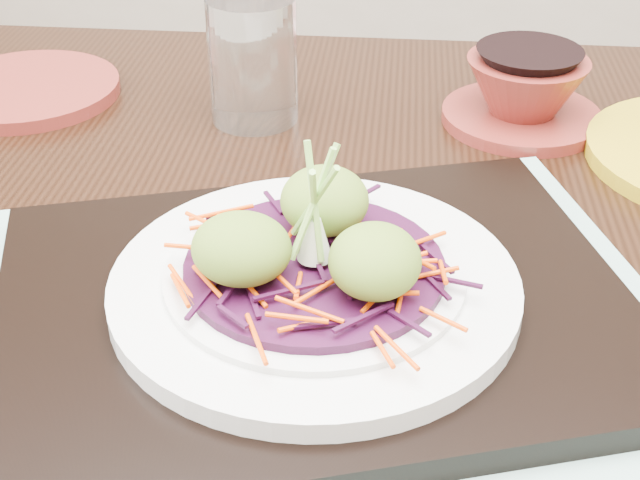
% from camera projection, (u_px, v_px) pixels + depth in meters
% --- Properties ---
extents(dining_table, '(1.35, 0.95, 0.81)m').
position_uv_depth(dining_table, '(367.00, 384.00, 0.66)').
color(dining_table, black).
rests_on(dining_table, ground).
extents(placemat, '(0.53, 0.47, 0.00)m').
position_uv_depth(placemat, '(315.00, 319.00, 0.55)').
color(placemat, '#81A792').
rests_on(placemat, dining_table).
extents(serving_tray, '(0.45, 0.40, 0.02)m').
position_uv_depth(serving_tray, '(315.00, 306.00, 0.54)').
color(serving_tray, black).
rests_on(serving_tray, placemat).
extents(white_plate, '(0.25, 0.25, 0.02)m').
position_uv_depth(white_plate, '(315.00, 284.00, 0.53)').
color(white_plate, silver).
rests_on(white_plate, serving_tray).
extents(cabbage_bed, '(0.16, 0.16, 0.01)m').
position_uv_depth(cabbage_bed, '(315.00, 267.00, 0.53)').
color(cabbage_bed, '#360A2D').
rests_on(cabbage_bed, white_plate).
extents(carrot_julienne, '(0.19, 0.19, 0.01)m').
position_uv_depth(carrot_julienne, '(314.00, 256.00, 0.52)').
color(carrot_julienne, '#E84304').
rests_on(carrot_julienne, cabbage_bed).
extents(guacamole_scoops, '(0.13, 0.12, 0.04)m').
position_uv_depth(guacamole_scoops, '(314.00, 236.00, 0.51)').
color(guacamole_scoops, olive).
rests_on(guacamole_scoops, cabbage_bed).
extents(scallion_garnish, '(0.06, 0.06, 0.09)m').
position_uv_depth(scallion_garnish, '(314.00, 208.00, 0.50)').
color(scallion_garnish, '#8BC950').
rests_on(scallion_garnish, cabbage_bed).
extents(terracotta_side_plate, '(0.22, 0.22, 0.01)m').
position_uv_depth(terracotta_side_plate, '(27.00, 90.00, 0.83)').
color(terracotta_side_plate, maroon).
rests_on(terracotta_side_plate, dining_table).
extents(water_glass, '(0.10, 0.10, 0.11)m').
position_uv_depth(water_glass, '(253.00, 60.00, 0.76)').
color(water_glass, white).
rests_on(water_glass, dining_table).
extents(terracotta_bowl_set, '(0.14, 0.14, 0.06)m').
position_uv_depth(terracotta_bowl_set, '(524.00, 95.00, 0.77)').
color(terracotta_bowl_set, maroon).
rests_on(terracotta_bowl_set, dining_table).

